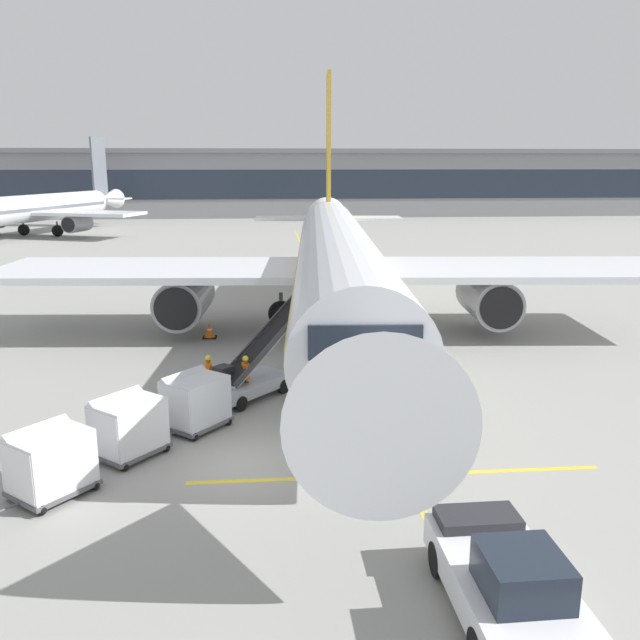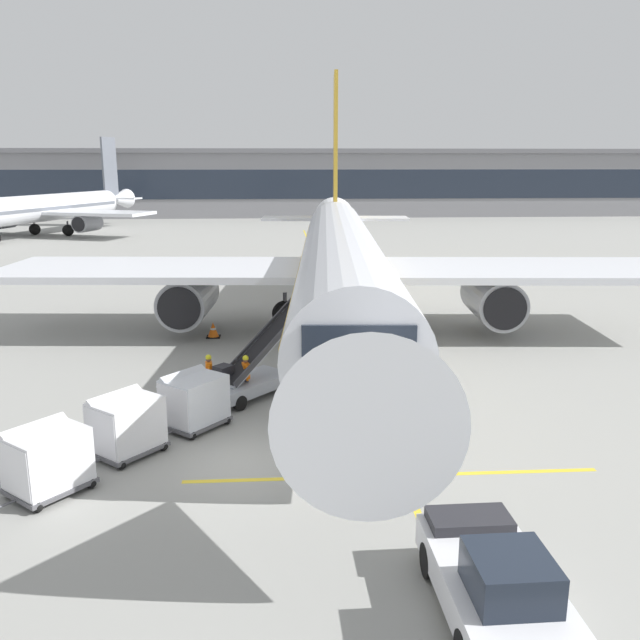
% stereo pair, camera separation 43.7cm
% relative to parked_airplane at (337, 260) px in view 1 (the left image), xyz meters
% --- Properties ---
extents(ground_plane, '(600.00, 600.00, 0.00)m').
position_rel_parked_airplane_xyz_m(ground_plane, '(-4.43, -15.62, -3.80)').
color(ground_plane, gray).
extents(parked_airplane, '(35.82, 46.11, 15.38)m').
position_rel_parked_airplane_xyz_m(parked_airplane, '(0.00, 0.00, 0.00)').
color(parked_airplane, silver).
rests_on(parked_airplane, ground).
extents(belt_loader, '(4.34, 4.61, 3.46)m').
position_rel_parked_airplane_xyz_m(belt_loader, '(-4.32, -9.75, -2.88)').
color(belt_loader, '#A3A8B2').
rests_on(belt_loader, ground).
extents(baggage_cart_lead, '(2.51, 2.61, 1.91)m').
position_rel_parked_airplane_xyz_m(baggage_cart_lead, '(-6.18, -12.78, -2.80)').
color(baggage_cart_lead, '#515156').
rests_on(baggage_cart_lead, ground).
extents(baggage_cart_second, '(2.51, 2.61, 1.91)m').
position_rel_parked_airplane_xyz_m(baggage_cart_second, '(-7.99, -14.78, -2.80)').
color(baggage_cart_second, '#515156').
rests_on(baggage_cart_second, ground).
extents(baggage_cart_third, '(2.51, 2.61, 1.91)m').
position_rel_parked_airplane_xyz_m(baggage_cart_third, '(-9.58, -17.11, -2.80)').
color(baggage_cart_third, '#515156').
rests_on(baggage_cart_third, ground).
extents(pushback_tug, '(2.18, 4.43, 1.83)m').
position_rel_parked_airplane_xyz_m(pushback_tug, '(0.87, -22.89, -2.98)').
color(pushback_tug, silver).
rests_on(pushback_tug, ground).
extents(ground_crew_by_loader, '(0.33, 0.55, 1.74)m').
position_rel_parked_airplane_xyz_m(ground_crew_by_loader, '(-4.53, -10.19, -2.81)').
color(ground_crew_by_loader, '#333847').
rests_on(ground_crew_by_loader, ground).
extents(ground_crew_by_carts, '(0.31, 0.56, 1.74)m').
position_rel_parked_airplane_xyz_m(ground_crew_by_carts, '(-5.93, -10.00, -2.81)').
color(ground_crew_by_carts, black).
rests_on(ground_crew_by_carts, ground).
extents(safety_cone_engine_keepout, '(0.71, 0.71, 0.79)m').
position_rel_parked_airplane_xyz_m(safety_cone_engine_keepout, '(-6.65, -0.89, -3.42)').
color(safety_cone_engine_keepout, black).
rests_on(safety_cone_engine_keepout, ground).
extents(apron_guidance_line_lead_in, '(0.20, 110.00, 0.01)m').
position_rel_parked_airplane_xyz_m(apron_guidance_line_lead_in, '(0.23, -0.81, -3.80)').
color(apron_guidance_line_lead_in, yellow).
rests_on(apron_guidance_line_lead_in, ground).
extents(apron_guidance_line_stop_bar, '(12.00, 0.20, 0.01)m').
position_rel_parked_airplane_xyz_m(apron_guidance_line_stop_bar, '(-0.06, -16.76, -3.80)').
color(apron_guidance_line_stop_bar, yellow).
rests_on(apron_guidance_line_stop_bar, ground).
extents(terminal_building, '(144.47, 20.97, 11.04)m').
position_rel_parked_airplane_xyz_m(terminal_building, '(6.03, 84.24, 1.66)').
color(terminal_building, gray).
rests_on(terminal_building, ground).
extents(distant_airplane, '(27.56, 34.71, 12.30)m').
position_rel_parked_airplane_xyz_m(distant_airplane, '(-31.60, 49.23, -0.46)').
color(distant_airplane, silver).
rests_on(distant_airplane, ground).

